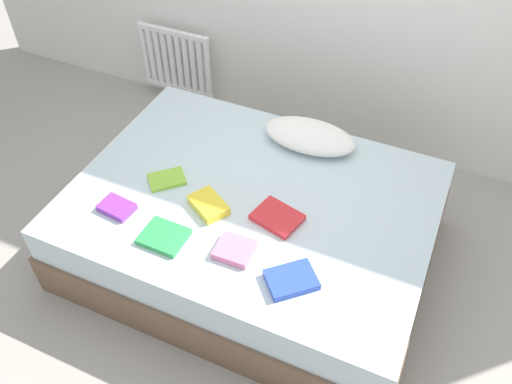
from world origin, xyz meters
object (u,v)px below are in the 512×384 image
object	(u,v)px
textbook_red	(277,217)
textbook_purple	(117,207)
pillow	(310,136)
textbook_yellow	(209,205)
bed	(252,226)
textbook_green	(164,237)
radiator	(176,61)
textbook_blue	(291,280)
textbook_lime	(167,179)
textbook_pink	(235,250)

from	to	relation	value
textbook_red	textbook_purple	bearing A→B (deg)	-146.28
pillow	textbook_purple	bearing A→B (deg)	-128.51
textbook_red	textbook_yellow	distance (m)	0.37
bed	textbook_green	size ratio (longest dim) A/B	8.94
bed	textbook_red	distance (m)	0.35
radiator	textbook_green	world-z (taller)	radiator
radiator	textbook_green	xyz separation A→B (m)	(0.92, -1.66, 0.13)
textbook_green	textbook_blue	bearing A→B (deg)	2.04
textbook_blue	textbook_lime	distance (m)	0.96
bed	textbook_pink	world-z (taller)	textbook_pink
textbook_yellow	textbook_lime	xyz separation A→B (m)	(-0.31, 0.09, -0.01)
radiator	textbook_red	distance (m)	1.92
radiator	textbook_pink	size ratio (longest dim) A/B	3.32
bed	radiator	distance (m)	1.70
textbook_purple	textbook_yellow	bearing A→B (deg)	31.50
textbook_blue	textbook_green	distance (m)	0.69
textbook_blue	textbook_pink	bearing A→B (deg)	127.83
textbook_blue	textbook_lime	size ratio (longest dim) A/B	1.15
textbook_blue	textbook_purple	distance (m)	1.02
textbook_red	textbook_green	size ratio (longest dim) A/B	1.07
textbook_pink	textbook_lime	world-z (taller)	textbook_pink
textbook_pink	textbook_lime	size ratio (longest dim) A/B	0.92
textbook_red	textbook_pink	distance (m)	0.31
textbook_blue	textbook_pink	world-z (taller)	textbook_blue
textbook_yellow	textbook_lime	distance (m)	0.33
bed	radiator	world-z (taller)	radiator
textbook_lime	textbook_purple	xyz separation A→B (m)	(-0.13, -0.30, 0.01)
bed	textbook_purple	xyz separation A→B (m)	(-0.62, -0.39, 0.27)
textbook_green	textbook_red	bearing A→B (deg)	37.84
textbook_pink	textbook_green	distance (m)	0.37
textbook_blue	textbook_yellow	bearing A→B (deg)	112.63
pillow	textbook_yellow	xyz separation A→B (m)	(-0.31, -0.73, -0.04)
bed	pillow	bearing A→B (deg)	76.37
textbook_yellow	textbook_red	bearing A→B (deg)	42.24
radiator	pillow	xyz separation A→B (m)	(1.33, -0.66, 0.18)
textbook_blue	textbook_purple	size ratio (longest dim) A/B	1.27
radiator	textbook_red	size ratio (longest dim) A/B	2.53
textbook_pink	textbook_lime	bearing A→B (deg)	150.26
pillow	textbook_green	xyz separation A→B (m)	(-0.41, -1.01, -0.04)
textbook_pink	bed	bearing A→B (deg)	100.42
pillow	textbook_yellow	bearing A→B (deg)	-112.78
radiator	bed	bearing A→B (deg)	-44.93
textbook_red	textbook_pink	world-z (taller)	textbook_pink
pillow	textbook_pink	bearing A→B (deg)	-92.84
textbook_red	textbook_blue	size ratio (longest dim) A/B	1.04
bed	textbook_pink	xyz separation A→B (m)	(0.09, -0.40, 0.27)
textbook_red	textbook_lime	distance (m)	0.68
textbook_red	textbook_blue	xyz separation A→B (m)	(0.21, -0.34, 0.00)
textbook_lime	radiator	bearing A→B (deg)	75.50
textbook_red	textbook_blue	world-z (taller)	textbook_blue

